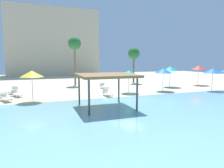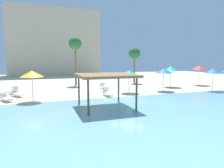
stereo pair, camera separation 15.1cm
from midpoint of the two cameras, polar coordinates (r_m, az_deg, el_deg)
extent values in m
plane|color=beige|center=(18.01, 4.88, -4.72)|extent=(80.00, 80.00, 0.00)
cube|color=#7AB7C1|center=(13.53, 14.19, -8.70)|extent=(44.00, 13.50, 0.04)
cylinder|color=#42474C|center=(16.19, -9.35, -1.77)|extent=(0.14, 0.14, 2.40)
cylinder|color=#42474C|center=(17.14, 2.18, -1.21)|extent=(0.14, 0.14, 2.40)
cylinder|color=#42474C|center=(12.83, -6.58, -3.97)|extent=(0.14, 0.14, 2.40)
cylinder|color=#42474C|center=(14.01, 7.44, -3.07)|extent=(0.14, 0.14, 2.40)
cube|color=olive|center=(14.79, -1.58, 2.54)|extent=(4.18, 4.18, 0.18)
cylinder|color=silver|center=(28.18, 16.77, 1.44)|extent=(0.06, 0.06, 2.19)
cone|color=teal|center=(28.09, 16.87, 4.30)|extent=(2.26, 2.26, 0.62)
cylinder|color=silver|center=(18.61, -21.88, -1.42)|extent=(0.06, 0.06, 2.17)
cone|color=yellow|center=(18.48, -22.06, 2.77)|extent=(2.02, 2.02, 0.56)
cylinder|color=silver|center=(22.08, 5.14, 0.01)|extent=(0.06, 0.06, 1.98)
cone|color=teal|center=(21.96, 5.18, 3.28)|extent=(1.99, 1.99, 0.55)
cylinder|color=silver|center=(26.09, 27.40, 0.47)|extent=(0.06, 0.06, 2.12)
cone|color=blue|center=(25.99, 27.56, 3.42)|extent=(2.10, 2.10, 0.58)
cylinder|color=silver|center=(24.16, 14.87, 0.57)|extent=(0.06, 0.06, 2.12)
cone|color=blue|center=(24.06, 14.96, 3.75)|extent=(2.06, 2.06, 0.57)
cylinder|color=silver|center=(31.74, 24.09, 1.79)|extent=(0.06, 0.06, 2.29)
cone|color=red|center=(31.66, 24.22, 4.40)|extent=(2.19, 2.19, 0.60)
cylinder|color=white|center=(24.65, -0.88, -1.31)|extent=(0.05, 0.05, 0.22)
cylinder|color=white|center=(24.47, -1.92, -1.37)|extent=(0.05, 0.05, 0.22)
cylinder|color=white|center=(25.97, -2.10, -0.90)|extent=(0.05, 0.05, 0.22)
cylinder|color=white|center=(25.81, -3.09, -0.96)|extent=(0.05, 0.05, 0.22)
cube|color=white|center=(25.20, -2.01, -0.77)|extent=(0.72, 1.84, 0.10)
cube|color=white|center=(25.86, -2.62, 0.03)|extent=(0.63, 0.55, 0.40)
cylinder|color=white|center=(19.19, -26.93, -4.39)|extent=(0.05, 0.05, 0.22)
cylinder|color=white|center=(19.07, -28.32, -4.53)|extent=(0.05, 0.05, 0.22)
cylinder|color=white|center=(20.56, -28.05, -3.75)|extent=(0.05, 0.05, 0.22)
cylinder|color=white|center=(20.44, -29.35, -3.88)|extent=(0.05, 0.05, 0.22)
cube|color=white|center=(19.78, -28.21, -3.67)|extent=(1.27, 1.89, 0.10)
cube|color=white|center=(20.45, -28.78, -2.60)|extent=(0.75, 0.70, 0.40)
cylinder|color=white|center=(19.32, 0.35, -3.57)|extent=(0.05, 0.05, 0.22)
cylinder|color=white|center=(19.17, -1.01, -3.66)|extent=(0.05, 0.05, 0.22)
cylinder|color=white|center=(20.66, -0.99, -2.89)|extent=(0.05, 0.05, 0.22)
cylinder|color=white|center=(20.52, -2.26, -2.96)|extent=(0.05, 0.05, 0.22)
cube|color=white|center=(19.89, -1.00, -2.81)|extent=(0.61, 1.80, 0.10)
cube|color=white|center=(20.54, -1.64, -1.72)|extent=(0.60, 0.51, 0.40)
cylinder|color=white|center=(21.28, -24.44, -3.22)|extent=(0.05, 0.05, 0.22)
cylinder|color=white|center=(21.14, -25.68, -3.35)|extent=(0.05, 0.05, 0.22)
cylinder|color=white|center=(22.64, -25.59, -2.71)|extent=(0.05, 0.05, 0.22)
cylinder|color=white|center=(22.51, -26.76, -2.82)|extent=(0.05, 0.05, 0.22)
cube|color=white|center=(21.87, -25.65, -2.60)|extent=(1.26, 1.89, 0.10)
cube|color=white|center=(22.53, -26.25, -1.67)|extent=(0.75, 0.70, 0.40)
cylinder|color=white|center=(23.44, -26.37, -2.45)|extent=(0.05, 0.05, 0.22)
cylinder|color=white|center=(23.57, -27.50, -2.46)|extent=(0.05, 0.05, 0.22)
cylinder|color=white|center=(24.83, -25.54, -1.92)|extent=(0.05, 0.05, 0.22)
cylinder|color=white|center=(24.94, -26.61, -1.94)|extent=(0.05, 0.05, 0.22)
cube|color=white|center=(24.17, -26.52, -1.81)|extent=(0.84, 1.86, 0.10)
cube|color=white|center=(24.85, -26.12, -0.93)|extent=(0.66, 0.58, 0.40)
cylinder|color=brown|center=(32.14, 6.62, 4.30)|extent=(0.28, 0.28, 4.42)
sphere|color=#286B33|center=(32.13, 6.68, 8.86)|extent=(1.90, 1.90, 1.90)
cylinder|color=brown|center=(29.66, -10.40, 5.32)|extent=(0.28, 0.28, 5.76)
sphere|color=#286B33|center=(29.76, -10.54, 11.55)|extent=(1.90, 1.90, 1.90)
cube|color=beige|center=(52.87, -16.23, 11.24)|extent=(20.98, 10.34, 15.86)
camera|label=1|loc=(0.08, -89.78, 0.03)|focal=31.44mm
camera|label=2|loc=(0.08, 90.22, -0.03)|focal=31.44mm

